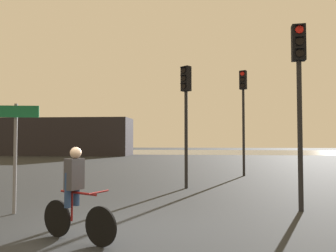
# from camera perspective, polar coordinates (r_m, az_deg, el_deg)

# --- Properties ---
(ground_plane) EXTENTS (120.00, 120.00, 0.00)m
(ground_plane) POSITION_cam_1_polar(r_m,az_deg,el_deg) (6.46, -8.91, -18.06)
(ground_plane) COLOR black
(water_strip) EXTENTS (80.00, 16.00, 0.01)m
(water_strip) POSITION_cam_1_polar(r_m,az_deg,el_deg) (44.44, 3.27, -4.53)
(water_strip) COLOR slate
(water_strip) RESTS_ON ground
(distant_building) EXTENTS (13.78, 4.00, 4.00)m
(distant_building) POSITION_cam_1_polar(r_m,az_deg,el_deg) (37.18, -17.17, -1.80)
(distant_building) COLOR black
(distant_building) RESTS_ON ground
(traffic_light_far_right) EXTENTS (0.39, 0.41, 5.05)m
(traffic_light_far_right) POSITION_cam_1_polar(r_m,az_deg,el_deg) (16.18, 12.98, 3.88)
(traffic_light_far_right) COLOR black
(traffic_light_far_right) RESTS_ON ground
(traffic_light_near_right) EXTENTS (0.34, 0.36, 4.60)m
(traffic_light_near_right) POSITION_cam_1_polar(r_m,az_deg,el_deg) (8.79, 21.88, 7.25)
(traffic_light_near_right) COLOR black
(traffic_light_near_right) RESTS_ON ground
(traffic_light_center) EXTENTS (0.41, 0.42, 4.39)m
(traffic_light_center) POSITION_cam_1_polar(r_m,az_deg,el_deg) (11.84, 3.15, 3.99)
(traffic_light_center) COLOR black
(traffic_light_center) RESTS_ON ground
(direction_sign_post) EXTENTS (1.09, 0.23, 2.60)m
(direction_sign_post) POSITION_cam_1_polar(r_m,az_deg,el_deg) (8.55, -25.08, -2.49)
(direction_sign_post) COLOR slate
(direction_sign_post) RESTS_ON ground
(cyclist) EXTENTS (1.55, 0.82, 1.62)m
(cyclist) POSITION_cam_1_polar(r_m,az_deg,el_deg) (6.01, -15.80, -11.19)
(cyclist) COLOR black
(cyclist) RESTS_ON ground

